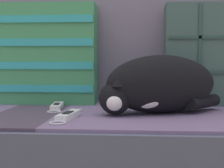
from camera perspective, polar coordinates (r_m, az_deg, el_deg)
couch at (r=1.33m, az=-7.75°, el=-13.00°), size 1.80×0.79×0.40m
sofa_backrest at (r=1.59m, az=-5.40°, el=6.98°), size 1.77×0.14×0.53m
throw_pillow_quilted at (r=1.45m, az=16.40°, el=4.67°), size 0.38×0.14×0.41m
throw_pillow_striped at (r=1.47m, az=-10.61°, el=4.89°), size 0.41×0.14×0.41m
sleeping_cat at (r=1.18m, az=7.65°, el=-0.32°), size 0.44×0.32×0.20m
game_remote_near at (r=1.08m, az=-7.27°, el=-5.23°), size 0.07×0.21×0.02m
game_remote_far at (r=1.30m, az=-9.14°, el=-3.72°), size 0.06×0.19×0.02m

